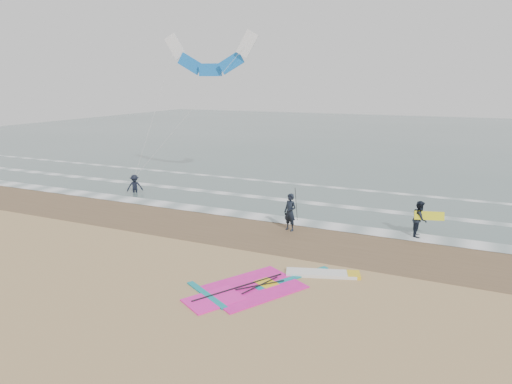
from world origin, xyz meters
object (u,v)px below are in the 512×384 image
at_px(person_walking, 420,219).
at_px(surf_kite, 210,58).
at_px(person_wading, 134,181).
at_px(person_standing, 290,212).
at_px(windsurf_rig, 273,284).

height_order(person_walking, surf_kite, surf_kite).
xyz_separation_m(person_walking, person_wading, (-17.35, 1.35, -0.07)).
height_order(person_standing, person_wading, person_standing).
relative_size(windsurf_rig, surf_kite, 0.61).
bearing_deg(person_walking, windsurf_rig, 149.32).
height_order(windsurf_rig, person_wading, person_wading).
relative_size(person_standing, person_wading, 1.17).
distance_m(windsurf_rig, person_walking, 8.69).
bearing_deg(person_walking, person_standing, 104.09).
bearing_deg(person_standing, person_wading, -175.04).
height_order(windsurf_rig, person_standing, person_standing).
distance_m(windsurf_rig, person_standing, 6.20).
relative_size(windsurf_rig, person_walking, 3.30).
bearing_deg(surf_kite, person_walking, -21.57).
distance_m(person_walking, surf_kite, 16.92).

